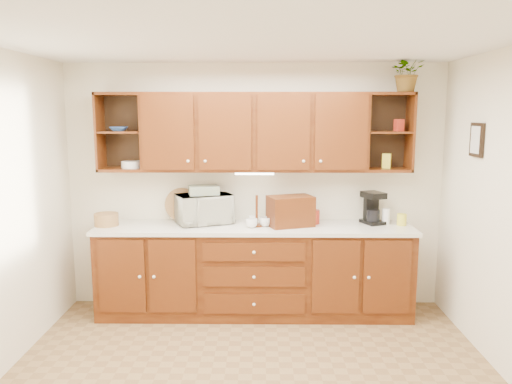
{
  "coord_description": "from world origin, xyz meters",
  "views": [
    {
      "loc": [
        0.07,
        -3.55,
        2.09
      ],
      "look_at": [
        0.02,
        1.15,
        1.34
      ],
      "focal_mm": 35.0,
      "sensor_mm": 36.0,
      "label": 1
    }
  ],
  "objects_px": {
    "coffee_maker": "(372,208)",
    "potted_plant": "(407,72)",
    "microwave": "(204,209)",
    "bread_box": "(290,211)"
  },
  "relations": [
    {
      "from": "microwave",
      "to": "bread_box",
      "type": "bearing_deg",
      "value": -31.98
    },
    {
      "from": "microwave",
      "to": "potted_plant",
      "type": "xyz_separation_m",
      "value": [
        2.05,
        -0.02,
        1.39
      ]
    },
    {
      "from": "bread_box",
      "to": "potted_plant",
      "type": "xyz_separation_m",
      "value": [
        1.15,
        0.1,
        1.39
      ]
    },
    {
      "from": "bread_box",
      "to": "potted_plant",
      "type": "bearing_deg",
      "value": -14.28
    },
    {
      "from": "coffee_maker",
      "to": "potted_plant",
      "type": "height_order",
      "value": "potted_plant"
    },
    {
      "from": "bread_box",
      "to": "coffee_maker",
      "type": "relative_size",
      "value": 1.32
    },
    {
      "from": "microwave",
      "to": "coffee_maker",
      "type": "relative_size",
      "value": 1.65
    },
    {
      "from": "coffee_maker",
      "to": "potted_plant",
      "type": "xyz_separation_m",
      "value": [
        0.29,
        -0.03,
        1.38
      ]
    },
    {
      "from": "potted_plant",
      "to": "microwave",
      "type": "bearing_deg",
      "value": 179.42
    },
    {
      "from": "microwave",
      "to": "bread_box",
      "type": "distance_m",
      "value": 0.91
    }
  ]
}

